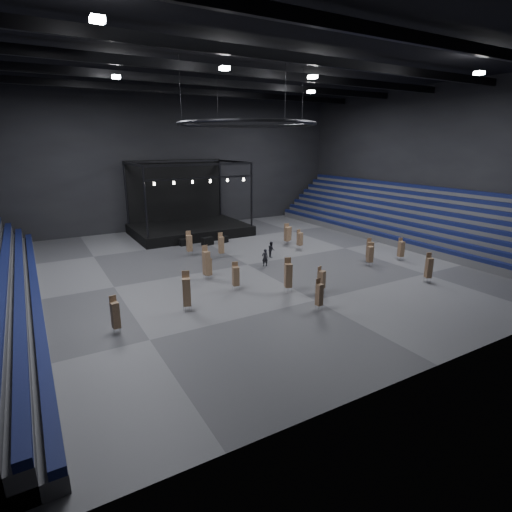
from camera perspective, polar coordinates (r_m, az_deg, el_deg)
floor at (r=38.72m, az=-1.21°, el=-1.25°), size 50.00×50.00×0.00m
ceiling at (r=37.58m, az=-1.39°, el=25.99°), size 50.00×42.00×0.20m
wall_back at (r=56.37m, az=-11.90°, el=13.12°), size 50.00×0.20×18.00m
wall_front at (r=21.28m, az=27.33°, el=7.64°), size 50.00×0.20×18.00m
wall_right at (r=53.75m, az=23.35°, el=12.07°), size 0.20×42.00×18.00m
bleachers_right at (r=52.96m, az=21.14°, el=4.29°), size 7.20×40.00×6.40m
stage at (r=52.77m, az=-9.78°, el=4.79°), size 14.00×10.00×9.20m
truss_ring at (r=37.03m, az=-1.33°, el=18.36°), size 12.30×12.30×5.15m
roof_girders at (r=37.44m, az=-1.38°, el=24.79°), size 49.00×30.35×0.70m
floodlights at (r=33.94m, az=2.20°, el=24.68°), size 28.60×16.60×0.25m
flight_case_left at (r=46.58m, az=-10.18°, el=1.97°), size 1.27×0.78×0.79m
flight_case_mid at (r=46.40m, az=-6.94°, el=2.12°), size 1.44×0.88×0.90m
flight_case_right at (r=47.32m, az=-4.65°, el=2.35°), size 1.22×0.85×0.74m
chair_stack_0 at (r=31.76m, az=-2.92°, el=-2.82°), size 0.60×0.60×2.33m
chair_stack_1 at (r=26.20m, az=-19.47°, el=-7.88°), size 0.51×0.51×2.45m
chair_stack_2 at (r=46.93m, az=4.69°, el=3.31°), size 0.58×0.58×2.34m
chair_stack_3 at (r=34.38m, az=-7.10°, el=-0.93°), size 0.57×0.57×3.02m
chair_stack_4 at (r=28.46m, az=9.02°, el=-5.39°), size 0.45×0.45×2.31m
chair_stack_5 at (r=36.60m, az=23.45°, el=-1.49°), size 0.61×0.61×2.55m
chair_stack_6 at (r=39.49m, az=15.98°, el=0.30°), size 0.62×0.62×2.29m
chair_stack_7 at (r=42.36m, az=20.02°, el=0.99°), size 0.57×0.57×2.31m
chair_stack_8 at (r=44.41m, az=6.27°, el=2.48°), size 0.61×0.61×2.20m
chair_stack_9 at (r=34.57m, az=-6.79°, el=-1.47°), size 0.50×0.50×2.25m
chair_stack_10 at (r=41.16m, az=-5.00°, el=1.64°), size 0.54×0.54×2.55m
chair_stack_11 at (r=46.15m, az=4.46°, el=3.20°), size 0.56×0.56×2.47m
chair_stack_12 at (r=42.19m, az=-9.52°, el=1.89°), size 0.60×0.60×2.58m
chair_stack_13 at (r=40.74m, az=15.95°, el=0.87°), size 0.58×0.58×2.43m
chair_stack_14 at (r=31.34m, az=4.62°, el=-2.70°), size 0.67×0.67×2.82m
chair_stack_15 at (r=31.58m, az=9.31°, el=-3.27°), size 0.65×0.65×2.17m
chair_stack_16 at (r=28.16m, az=-9.89°, el=-4.97°), size 0.68×0.68×2.93m
man_center at (r=38.04m, az=1.29°, el=-0.24°), size 0.67×0.49×1.69m
crew_member at (r=41.14m, az=2.20°, el=0.95°), size 0.83×0.94×1.61m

